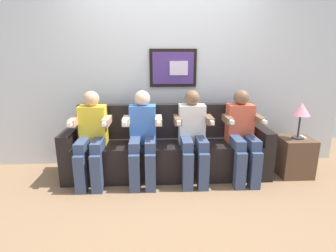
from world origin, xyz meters
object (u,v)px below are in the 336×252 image
Objects in this scene: couch at (167,151)px; table_lamp at (301,111)px; side_table_right at (294,156)px; spare_remote_on_table at (303,137)px; person_left_center at (143,134)px; person_leftmost at (92,134)px; person_right_center at (193,133)px; person_rightmost at (242,132)px.

couch is 1.74m from table_lamp.
spare_remote_on_table is (0.09, -0.00, 0.26)m from side_table_right.
person_left_center reaches higher than couch.
side_table_right is 1.09× the size of table_lamp.
person_leftmost is 8.54× the size of spare_remote_on_table.
side_table_right is at bearing 1.81° from person_left_center.
person_right_center is 1.43m from spare_remote_on_table.
side_table_right is (0.73, 0.06, -0.36)m from person_rightmost.
couch is at bearing 176.32° from spare_remote_on_table.
person_right_center is (0.30, -0.17, 0.29)m from couch.
couch is at bearing 175.54° from table_lamp.
side_table_right is (1.34, 0.06, -0.36)m from person_right_center.
person_right_center is at bearing -177.36° from side_table_right.
couch is 0.97m from person_rightmost.
couch is 0.46m from person_right_center.
person_left_center is at bearing 180.00° from person_right_center.
person_rightmost is at bearing 0.00° from person_right_center.
person_leftmost is at bearing -178.62° from side_table_right.
person_left_center is 2.22× the size of side_table_right.
couch is 2.32× the size of person_leftmost.
couch is 5.16× the size of side_table_right.
person_right_center is 2.22× the size of side_table_right.
spare_remote_on_table is at bearing 4.09° from person_rightmost.
person_left_center is 1.96m from table_lamp.
person_rightmost is at bearing -175.91° from spare_remote_on_table.
person_right_center is 0.61m from person_rightmost.
person_left_center is 1.22m from person_rightmost.
person_left_center and person_right_center have the same top height.
person_left_center is 1.00× the size of person_rightmost.
person_leftmost and person_left_center have the same top height.
table_lamp is at bearing -4.46° from couch.
person_leftmost is at bearing 180.00° from person_rightmost.
table_lamp is 0.36m from spare_remote_on_table.
person_right_center reaches higher than side_table_right.
person_leftmost is at bearing -179.08° from table_lamp.
person_leftmost is 2.41× the size of table_lamp.
person_right_center is at bearing 0.00° from person_left_center.
person_leftmost reaches higher than spare_remote_on_table.
person_right_center is (1.22, 0.00, 0.00)m from person_leftmost.
person_leftmost is at bearing -178.74° from spare_remote_on_table.
couch is 1.74m from spare_remote_on_table.
person_leftmost reaches higher than side_table_right.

